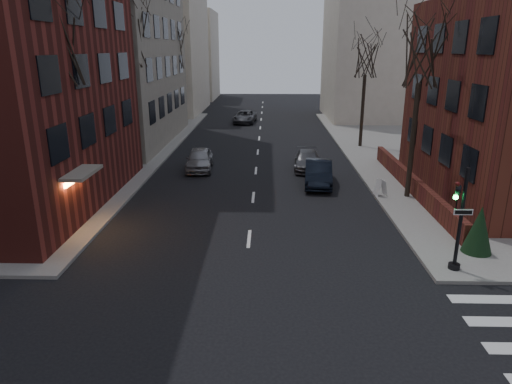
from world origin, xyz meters
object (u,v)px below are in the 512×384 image
car_lane_silver (200,159)px  car_lane_gray (307,160)px  tree_right_a (422,52)px  streetlamp_near (127,114)px  car_lane_far (245,117)px  evergreen_shrub (479,230)px  tree_right_b (366,56)px  traffic_signal (458,226)px  parked_sedan (318,173)px  tree_left_b (130,38)px  tree_left_c (171,50)px  tree_left_a (52,42)px  sandwich_board (381,188)px  streetlamp_far (183,88)px

car_lane_silver → car_lane_gray: car_lane_silver is taller
tree_right_a → streetlamp_near: (-17.00, 4.00, -3.79)m
car_lane_gray → car_lane_far: 21.61m
car_lane_gray → evergreen_shrub: (5.88, -13.98, 0.51)m
tree_right_b → traffic_signal: bearing=-92.1°
tree_right_a → evergreen_shrub: (0.69, -7.46, -6.88)m
car_lane_far → parked_sedan: bearing=-71.5°
parked_sedan → car_lane_far: size_ratio=0.94×
streetlamp_near → parked_sedan: (12.20, -1.35, -3.47)m
traffic_signal → tree_left_b: (-16.74, 17.01, 7.00)m
car_lane_gray → evergreen_shrub: evergreen_shrub is taller
tree_left_c → parked_sedan: bearing=-56.5°
car_lane_gray → car_lane_far: size_ratio=0.89×
car_lane_silver → streetlamp_near: bearing=-156.0°
tree_left_a → tree_right_b: tree_left_a is taller
car_lane_gray → sandwich_board: size_ratio=4.72×
tree_left_a → car_lane_silver: (4.81, 10.22, -7.72)m
streetlamp_near → evergreen_shrub: streetlamp_near is taller
car_lane_gray → car_lane_far: (-5.45, 20.92, 0.05)m
tree_left_a → tree_right_b: size_ratio=1.12×
tree_left_a → evergreen_shrub: bearing=-10.7°
traffic_signal → tree_left_b: size_ratio=0.37×
traffic_signal → tree_left_c: bearing=118.4°
tree_right_b → car_lane_gray: size_ratio=2.09×
traffic_signal → tree_left_c: 35.76m
parked_sedan → car_lane_silver: bearing=161.0°
traffic_signal → sandwich_board: 9.21m
tree_left_c → parked_sedan: 24.31m
evergreen_shrub → tree_left_c: bearing=121.8°
streetlamp_near → car_lane_far: (6.36, 23.43, -3.55)m
streetlamp_far → car_lane_far: (6.36, 3.43, -3.55)m
streetlamp_far → car_lane_silver: (4.21, -17.78, -3.49)m
tree_left_a → parked_sedan: tree_left_a is taller
tree_left_b → car_lane_gray: 14.99m
traffic_signal → tree_right_b: bearing=87.9°
traffic_signal → car_lane_gray: bearing=105.6°
traffic_signal → car_lane_silver: (-11.93, 15.22, -1.16)m
tree_left_a → streetlamp_near: size_ratio=1.63×
traffic_signal → evergreen_shrub: traffic_signal is taller
streetlamp_far → car_lane_far: 8.06m
streetlamp_near → sandwich_board: streetlamp_near is taller
tree_left_b → streetlamp_far: bearing=87.9°
car_lane_silver → sandwich_board: bearing=-32.2°
tree_left_a → sandwich_board: 18.38m
tree_right_a → streetlamp_near: size_ratio=1.55×
streetlamp_far → sandwich_board: streetlamp_far is taller
car_lane_gray → evergreen_shrub: 15.18m
tree_right_b → car_lane_gray: bearing=-124.7°
streetlamp_near → tree_left_b: bearing=98.5°
tree_right_a → car_lane_silver: (-12.79, 6.22, -7.28)m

